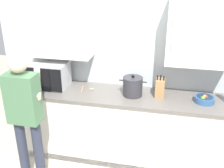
{
  "coord_description": "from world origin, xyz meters",
  "views": [
    {
      "loc": [
        0.48,
        -2.02,
        2.35
      ],
      "look_at": [
        -0.15,
        0.86,
        1.09
      ],
      "focal_mm": 41.78,
      "sensor_mm": 36.0,
      "label": 1
    }
  ],
  "objects_px": {
    "microwave_oven": "(46,75)",
    "knife_block": "(160,88)",
    "fruit_bowl": "(204,99)",
    "wooden_spoon": "(88,89)",
    "stock_pot": "(133,86)",
    "person_figure": "(25,112)"
  },
  "relations": [
    {
      "from": "fruit_bowl",
      "to": "stock_pot",
      "type": "xyz_separation_m",
      "value": [
        -0.86,
        0.01,
        0.08
      ]
    },
    {
      "from": "microwave_oven",
      "to": "knife_block",
      "type": "bearing_deg",
      "value": 0.45
    },
    {
      "from": "microwave_oven",
      "to": "person_figure",
      "type": "xyz_separation_m",
      "value": [
        0.11,
        -0.77,
        -0.13
      ]
    },
    {
      "from": "knife_block",
      "to": "wooden_spoon",
      "type": "bearing_deg",
      "value": -179.61
    },
    {
      "from": "stock_pot",
      "to": "person_figure",
      "type": "height_order",
      "value": "person_figure"
    },
    {
      "from": "stock_pot",
      "to": "wooden_spoon",
      "type": "bearing_deg",
      "value": 176.08
    },
    {
      "from": "fruit_bowl",
      "to": "stock_pot",
      "type": "relative_size",
      "value": 0.68
    },
    {
      "from": "fruit_bowl",
      "to": "microwave_oven",
      "type": "bearing_deg",
      "value": 178.76
    },
    {
      "from": "fruit_bowl",
      "to": "stock_pot",
      "type": "bearing_deg",
      "value": 179.45
    },
    {
      "from": "microwave_oven",
      "to": "person_figure",
      "type": "bearing_deg",
      "value": -81.91
    },
    {
      "from": "knife_block",
      "to": "wooden_spoon",
      "type": "height_order",
      "value": "knife_block"
    },
    {
      "from": "wooden_spoon",
      "to": "fruit_bowl",
      "type": "bearing_deg",
      "value": -1.94
    },
    {
      "from": "microwave_oven",
      "to": "stock_pot",
      "type": "xyz_separation_m",
      "value": [
        1.17,
        -0.04,
        -0.04
      ]
    },
    {
      "from": "microwave_oven",
      "to": "wooden_spoon",
      "type": "height_order",
      "value": "microwave_oven"
    },
    {
      "from": "stock_pot",
      "to": "person_figure",
      "type": "xyz_separation_m",
      "value": [
        -1.06,
        -0.73,
        -0.08
      ]
    },
    {
      "from": "knife_block",
      "to": "microwave_oven",
      "type": "bearing_deg",
      "value": -179.55
    },
    {
      "from": "microwave_oven",
      "to": "fruit_bowl",
      "type": "relative_size",
      "value": 2.3
    },
    {
      "from": "wooden_spoon",
      "to": "stock_pot",
      "type": "bearing_deg",
      "value": -3.92
    },
    {
      "from": "fruit_bowl",
      "to": "wooden_spoon",
      "type": "height_order",
      "value": "fruit_bowl"
    },
    {
      "from": "microwave_oven",
      "to": "person_figure",
      "type": "distance_m",
      "value": 0.79
    },
    {
      "from": "knife_block",
      "to": "fruit_bowl",
      "type": "bearing_deg",
      "value": -6.04
    },
    {
      "from": "knife_block",
      "to": "wooden_spoon",
      "type": "distance_m",
      "value": 0.94
    }
  ]
}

